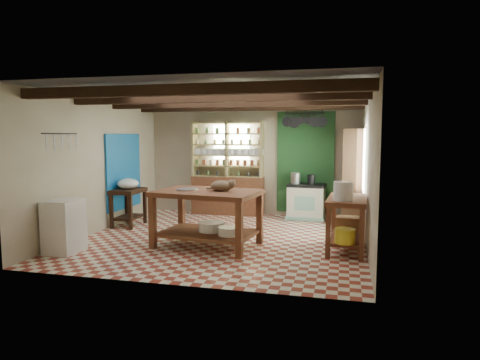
% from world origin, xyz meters
% --- Properties ---
extents(floor, '(5.00, 5.00, 0.02)m').
position_xyz_m(floor, '(0.00, 0.00, -0.01)').
color(floor, '#9B3321').
rests_on(floor, ground).
extents(ceiling, '(5.00, 5.00, 0.02)m').
position_xyz_m(ceiling, '(0.00, 0.00, 2.60)').
color(ceiling, '#424247').
rests_on(ceiling, wall_back).
extents(wall_back, '(5.00, 0.04, 2.60)m').
position_xyz_m(wall_back, '(0.00, 2.50, 1.30)').
color(wall_back, '#BBB096').
rests_on(wall_back, floor).
extents(wall_front, '(5.00, 0.04, 2.60)m').
position_xyz_m(wall_front, '(0.00, -2.50, 1.30)').
color(wall_front, '#BBB096').
rests_on(wall_front, floor).
extents(wall_left, '(0.04, 5.00, 2.60)m').
position_xyz_m(wall_left, '(-2.50, 0.00, 1.30)').
color(wall_left, '#BBB096').
rests_on(wall_left, floor).
extents(wall_right, '(0.04, 5.00, 2.60)m').
position_xyz_m(wall_right, '(2.50, 0.00, 1.30)').
color(wall_right, '#BBB096').
rests_on(wall_right, floor).
extents(ceiling_beams, '(5.00, 3.80, 0.15)m').
position_xyz_m(ceiling_beams, '(0.00, 0.00, 2.48)').
color(ceiling_beams, black).
rests_on(ceiling_beams, ceiling).
extents(blue_wall_patch, '(0.04, 1.40, 1.60)m').
position_xyz_m(blue_wall_patch, '(-2.47, 0.90, 1.10)').
color(blue_wall_patch, '#1765AF').
rests_on(blue_wall_patch, wall_left).
extents(green_wall_patch, '(1.30, 0.04, 2.30)m').
position_xyz_m(green_wall_patch, '(1.25, 2.47, 1.25)').
color(green_wall_patch, '#1F4D23').
rests_on(green_wall_patch, wall_back).
extents(window_back, '(0.90, 0.02, 0.80)m').
position_xyz_m(window_back, '(-0.50, 2.48, 1.70)').
color(window_back, silver).
rests_on(window_back, wall_back).
extents(window_right, '(0.02, 1.30, 1.20)m').
position_xyz_m(window_right, '(2.48, 1.00, 1.40)').
color(window_right, silver).
rests_on(window_right, wall_right).
extents(utensil_rail, '(0.06, 0.90, 0.28)m').
position_xyz_m(utensil_rail, '(-2.44, -1.20, 1.78)').
color(utensil_rail, black).
rests_on(utensil_rail, wall_left).
extents(pot_rack, '(0.86, 0.12, 0.36)m').
position_xyz_m(pot_rack, '(1.25, 2.05, 2.18)').
color(pot_rack, black).
rests_on(pot_rack, ceiling).
extents(shelving_unit, '(1.70, 0.34, 2.20)m').
position_xyz_m(shelving_unit, '(-0.55, 2.31, 1.10)').
color(shelving_unit, tan).
rests_on(shelving_unit, floor).
extents(tall_rack, '(0.40, 0.86, 2.00)m').
position_xyz_m(tall_rack, '(2.28, 1.80, 1.00)').
color(tall_rack, black).
rests_on(tall_rack, floor).
extents(work_table, '(1.81, 1.32, 0.95)m').
position_xyz_m(work_table, '(-0.10, -0.60, 0.47)').
color(work_table, brown).
rests_on(work_table, floor).
extents(stove, '(0.84, 0.59, 0.79)m').
position_xyz_m(stove, '(1.31, 2.15, 0.40)').
color(stove, beige).
rests_on(stove, floor).
extents(prep_table, '(0.54, 0.77, 0.77)m').
position_xyz_m(prep_table, '(-2.20, 0.57, 0.38)').
color(prep_table, black).
rests_on(prep_table, floor).
extents(white_cabinet, '(0.47, 0.57, 0.85)m').
position_xyz_m(white_cabinet, '(-2.22, -1.50, 0.42)').
color(white_cabinet, white).
rests_on(white_cabinet, floor).
extents(right_counter, '(0.67, 1.24, 0.87)m').
position_xyz_m(right_counter, '(2.18, -0.31, 0.43)').
color(right_counter, brown).
rests_on(right_counter, floor).
extents(cat, '(0.40, 0.31, 0.18)m').
position_xyz_m(cat, '(0.15, -0.58, 1.04)').
color(cat, '#866B4E').
rests_on(cat, work_table).
extents(steel_tray, '(0.42, 0.42, 0.02)m').
position_xyz_m(steel_tray, '(-0.46, -0.60, 0.96)').
color(steel_tray, '#ADAEB5').
rests_on(steel_tray, work_table).
extents(basin_large, '(0.50, 0.50, 0.15)m').
position_xyz_m(basin_large, '(-0.05, -0.55, 0.33)').
color(basin_large, white).
rests_on(basin_large, work_table).
extents(basin_small, '(0.43, 0.43, 0.13)m').
position_xyz_m(basin_small, '(0.33, -0.75, 0.32)').
color(basin_small, white).
rests_on(basin_small, work_table).
extents(kettle_left, '(0.22, 0.22, 0.25)m').
position_xyz_m(kettle_left, '(1.06, 2.16, 0.91)').
color(kettle_left, '#ADAEB5').
rests_on(kettle_left, stove).
extents(kettle_right, '(0.18, 0.18, 0.21)m').
position_xyz_m(kettle_right, '(1.41, 2.14, 0.90)').
color(kettle_right, black).
rests_on(kettle_right, stove).
extents(enamel_bowl, '(0.45, 0.45, 0.22)m').
position_xyz_m(enamel_bowl, '(-2.20, 0.57, 0.88)').
color(enamel_bowl, white).
rests_on(enamel_bowl, prep_table).
extents(white_bucket, '(0.31, 0.31, 0.29)m').
position_xyz_m(white_bucket, '(2.11, -0.66, 1.02)').
color(white_bucket, white).
rests_on(white_bucket, right_counter).
extents(wicker_basket, '(0.40, 0.33, 0.27)m').
position_xyz_m(wicker_basket, '(2.20, -0.01, 0.36)').
color(wicker_basket, '#96653C').
rests_on(wicker_basket, right_counter).
extents(yellow_tub, '(0.32, 0.32, 0.23)m').
position_xyz_m(yellow_tub, '(2.16, -0.76, 0.34)').
color(yellow_tub, yellow).
rests_on(yellow_tub, right_counter).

